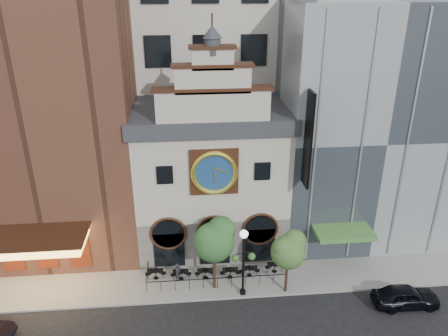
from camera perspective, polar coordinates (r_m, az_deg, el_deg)
name	(u,v)px	position (r m, az deg, el deg)	size (l,w,h in m)	color
ground	(219,300)	(33.35, -0.66, -16.88)	(120.00, 120.00, 0.00)	black
sidewalk	(216,278)	(35.23, -1.00, -14.14)	(44.00, 5.00, 0.15)	gray
clock_building	(211,173)	(36.33, -1.72, -0.65)	(12.60, 8.78, 18.65)	#605E5B
theater_building	(46,101)	(37.94, -22.27, 8.14)	(14.00, 15.60, 25.00)	brown
retail_building	(358,121)	(39.94, 17.05, 5.90)	(14.00, 14.40, 20.00)	gray
cafe_railing	(216,272)	(34.91, -1.01, -13.46)	(10.60, 2.60, 0.90)	black
bistro_0	(156,273)	(35.17, -8.91, -13.45)	(1.58, 0.68, 0.90)	black
bistro_1	(181,274)	(34.85, -5.65, -13.63)	(1.58, 0.68, 0.90)	black
bistro_2	(205,273)	(34.82, -2.47, -13.56)	(1.58, 0.68, 0.90)	black
bistro_3	(230,272)	(34.87, 0.81, -13.48)	(1.58, 0.68, 0.90)	black
bistro_4	(249,271)	(35.09, 3.35, -13.25)	(1.58, 0.68, 0.90)	black
bistro_5	(275,267)	(35.67, 6.64, -12.69)	(1.58, 0.68, 0.90)	black
car_right	(406,296)	(34.94, 22.66, -15.20)	(1.89, 4.69, 1.60)	black
pedestrian	(178,272)	(34.59, -6.03, -13.37)	(0.55, 0.36, 1.51)	black
lamppost	(244,256)	(31.64, 2.57, -11.35)	(1.75, 0.66, 5.47)	black
tree_left	(215,239)	(31.71, -1.25, -9.25)	(3.04, 2.93, 5.85)	#382619
tree_right	(289,249)	(32.05, 8.46, -10.46)	(2.61, 2.51, 5.02)	#382619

